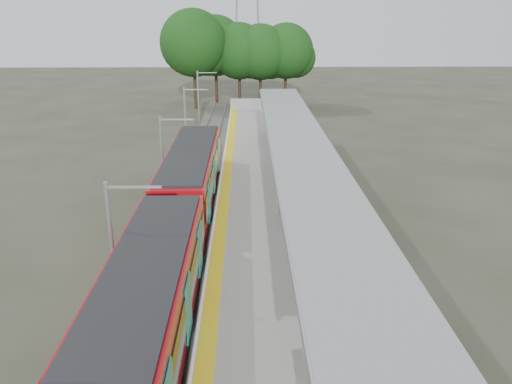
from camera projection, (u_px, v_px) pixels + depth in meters
trackbed at (196, 195)px, 31.88m from camera, size 3.00×70.00×0.24m
platform at (266, 189)px, 31.83m from camera, size 6.00×50.00×1.00m
tactile_strip at (226, 181)px, 31.61m from camera, size 0.60×50.00×0.02m
end_fence at (257, 104)px, 54.92m from camera, size 6.00×0.10×1.20m
train at (176, 223)px, 22.74m from camera, size 2.74×27.60×3.62m
canopy at (299, 148)px, 27.02m from camera, size 3.27×38.00×3.66m
tree_cluster at (233, 48)px, 60.16m from camera, size 18.37×10.40×11.63m
catenary_masts at (164, 157)px, 29.96m from camera, size 2.08×48.16×5.40m
bench_near at (347, 336)px, 15.61m from camera, size 0.64×1.61×1.07m
bench_mid at (303, 208)px, 25.63m from camera, size 0.93×1.80×1.18m
bench_far at (283, 136)px, 40.97m from camera, size 0.55×1.59×1.07m
info_pillar_far at (281, 199)px, 26.30m from camera, size 0.43×0.43×1.92m
litter_bin at (290, 205)px, 26.65m from camera, size 0.42×0.42×0.84m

